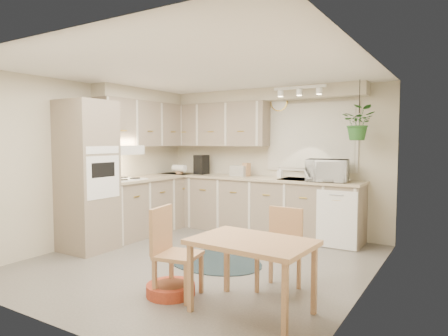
{
  "coord_description": "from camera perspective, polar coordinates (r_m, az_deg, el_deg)",
  "views": [
    {
      "loc": [
        2.87,
        -4.11,
        1.55
      ],
      "look_at": [
        0.01,
        0.55,
        1.17
      ],
      "focal_mm": 32.0,
      "sensor_mm": 36.0,
      "label": 1
    }
  ],
  "objects": [
    {
      "name": "soffit_back",
      "position": [
        6.83,
        4.75,
        10.27
      ],
      "size": [
        3.6,
        0.3,
        0.2
      ],
      "primitive_type": "cube",
      "color": "beige",
      "rests_on": "wall_back"
    },
    {
      "name": "dining_table",
      "position": [
        3.71,
        3.99,
        -15.19
      ],
      "size": [
        1.1,
        0.76,
        0.67
      ],
      "primitive_type": "cube",
      "rotation": [
        0.0,
        0.0,
        -0.05
      ],
      "color": "tan",
      "rests_on": "floor"
    },
    {
      "name": "range_hood",
      "position": [
        6.35,
        -14.46,
        2.5
      ],
      "size": [
        0.4,
        0.6,
        0.14
      ],
      "primitive_type": "cube",
      "color": "white",
      "rests_on": "upper_cab_left"
    },
    {
      "name": "upper_cab_back",
      "position": [
        7.17,
        -1.11,
        6.18
      ],
      "size": [
        2.0,
        0.35,
        0.75
      ],
      "primitive_type": "cube",
      "color": "gray",
      "rests_on": "wall_back"
    },
    {
      "name": "track_light_bar",
      "position": [
        6.11,
        10.72,
        11.24
      ],
      "size": [
        0.8,
        0.04,
        0.04
      ],
      "primitive_type": "cube",
      "color": "white",
      "rests_on": "ceiling"
    },
    {
      "name": "chair_left",
      "position": [
        4.05,
        -6.55,
        -11.89
      ],
      "size": [
        0.49,
        0.49,
        0.89
      ],
      "primitive_type": "cube",
      "rotation": [
        0.0,
        0.0,
        -1.38
      ],
      "color": "tan",
      "rests_on": "floor"
    },
    {
      "name": "soffit_left",
      "position": [
        7.0,
        -11.27,
        10.06
      ],
      "size": [
        0.3,
        2.0,
        0.2
      ],
      "primitive_type": "cube",
      "color": "beige",
      "rests_on": "wall_left"
    },
    {
      "name": "cooktop",
      "position": [
        6.36,
        -14.26,
        -1.6
      ],
      "size": [
        0.52,
        0.58,
        0.02
      ],
      "primitive_type": "cube",
      "color": "white",
      "rests_on": "counter_left"
    },
    {
      "name": "pet_bed",
      "position": [
        4.22,
        -7.62,
        -16.81
      ],
      "size": [
        0.65,
        0.65,
        0.11
      ],
      "primitive_type": "cylinder",
      "rotation": [
        0.0,
        0.0,
        0.43
      ],
      "color": "#B84124",
      "rests_on": "floor"
    },
    {
      "name": "microwave",
      "position": [
        6.09,
        14.53,
        0.01
      ],
      "size": [
        0.64,
        0.42,
        0.4
      ],
      "primitive_type": "imported",
      "rotation": [
        0.0,
        0.0,
        0.16
      ],
      "color": "white",
      "rests_on": "counter_back"
    },
    {
      "name": "knife_block",
      "position": [
        6.79,
        3.24,
        -0.23
      ],
      "size": [
        0.13,
        0.13,
        0.23
      ],
      "primitive_type": "cube",
      "rotation": [
        0.0,
        0.0,
        -0.26
      ],
      "color": "tan",
      "rests_on": "counter_back"
    },
    {
      "name": "wall_front",
      "position": [
        3.52,
        -23.29,
        -2.07
      ],
      "size": [
        4.0,
        0.04,
        2.4
      ],
      "primitive_type": "cube",
      "color": "beige",
      "rests_on": "floor"
    },
    {
      "name": "base_cab_back",
      "position": [
        6.75,
        4.08,
        -5.41
      ],
      "size": [
        3.6,
        0.6,
        0.9
      ],
      "primitive_type": "cube",
      "color": "gray",
      "rests_on": "floor"
    },
    {
      "name": "counter_left",
      "position": [
        6.78,
        -10.84,
        -1.42
      ],
      "size": [
        0.64,
        1.89,
        0.04
      ],
      "primitive_type": "cube",
      "color": "tan",
      "rests_on": "base_cab_left"
    },
    {
      "name": "counter_back",
      "position": [
        6.68,
        4.06,
        -1.44
      ],
      "size": [
        3.64,
        0.64,
        0.04
      ],
      "primitive_type": "cube",
      "color": "tan",
      "rests_on": "base_cab_back"
    },
    {
      "name": "coffee_maker",
      "position": [
        7.21,
        -3.24,
        0.5
      ],
      "size": [
        0.2,
        0.24,
        0.34
      ],
      "primitive_type": "cube",
      "rotation": [
        0.0,
        0.0,
        0.0
      ],
      "color": "black",
      "rests_on": "counter_back"
    },
    {
      "name": "upper_cab_left",
      "position": [
        6.94,
        -11.07,
        6.18
      ],
      "size": [
        0.35,
        2.0,
        0.75
      ],
      "primitive_type": "cube",
      "color": "gray",
      "rests_on": "wall_left"
    },
    {
      "name": "dishwasher_front",
      "position": [
        5.93,
        15.74,
        -7.12
      ],
      "size": [
        0.58,
        0.02,
        0.83
      ],
      "primitive_type": "cube",
      "color": "white",
      "rests_on": "base_cab_back"
    },
    {
      "name": "window_frame",
      "position": [
        6.56,
        12.28,
        4.33
      ],
      "size": [
        1.5,
        0.02,
        1.1
      ],
      "primitive_type": "cube",
      "color": "beige",
      "rests_on": "wall_back"
    },
    {
      "name": "wall_clock",
      "position": [
        6.78,
        7.88,
        9.27
      ],
      "size": [
        0.3,
        0.03,
        0.3
      ],
      "primitive_type": "cylinder",
      "rotation": [
        1.57,
        0.0,
        0.0
      ],
      "color": "#EABC52",
      "rests_on": "wall_back"
    },
    {
      "name": "oven_stack",
      "position": [
        5.9,
        -18.95,
        -1.1
      ],
      "size": [
        0.65,
        0.65,
        2.1
      ],
      "primitive_type": "cube",
      "color": "gray",
      "rests_on": "floor"
    },
    {
      "name": "base_cab_left",
      "position": [
        6.85,
        -10.85,
        -5.33
      ],
      "size": [
        0.6,
        1.85,
        0.9
      ],
      "primitive_type": "cube",
      "color": "gray",
      "rests_on": "floor"
    },
    {
      "name": "soap_bottle",
      "position": [
        6.64,
        7.99,
        -0.99
      ],
      "size": [
        0.09,
        0.17,
        0.08
      ],
      "primitive_type": "imported",
      "rotation": [
        0.0,
        0.0,
        -0.06
      ],
      "color": "white",
      "rests_on": "counter_back"
    },
    {
      "name": "wall_left",
      "position": [
        6.38,
        -18.24,
        0.63
      ],
      "size": [
        0.04,
        4.2,
        2.4
      ],
      "primitive_type": "cube",
      "color": "beige",
      "rests_on": "floor"
    },
    {
      "name": "sink",
      "position": [
        6.33,
        11.35,
        -1.99
      ],
      "size": [
        0.7,
        0.48,
        0.1
      ],
      "primitive_type": "cube",
      "color": "#ACB0B4",
      "rests_on": "counter_back"
    },
    {
      "name": "ceiling",
      "position": [
        5.08,
        -3.39,
        13.59
      ],
      "size": [
        4.2,
        4.2,
        0.0
      ],
      "primitive_type": "plane",
      "color": "white",
      "rests_on": "wall_back"
    },
    {
      "name": "wall_oven_face",
      "position": [
        5.66,
        -16.88,
        -1.26
      ],
      "size": [
        0.02,
        0.56,
        0.58
      ],
      "primitive_type": "cube",
      "color": "white",
      "rests_on": "oven_stack"
    },
    {
      "name": "wall_right",
      "position": [
        4.22,
        19.57,
        -1.02
      ],
      "size": [
        0.04,
        4.2,
        2.4
      ],
      "primitive_type": "cube",
      "color": "beige",
      "rests_on": "floor"
    },
    {
      "name": "toaster",
      "position": [
        6.83,
        2.18,
        -0.4
      ],
      "size": [
        0.31,
        0.2,
        0.18
      ],
      "primitive_type": "cube",
      "rotation": [
        0.0,
        0.0,
        -0.12
      ],
      "color": "#ACB0B4",
      "rests_on": "counter_back"
    },
    {
      "name": "floor",
      "position": [
        5.25,
        -3.28,
        -13.21
      ],
      "size": [
        4.2,
        4.2,
        0.0
      ],
      "primitive_type": "plane",
      "color": "slate",
      "rests_on": "ground"
    },
    {
      "name": "wall_back",
      "position": [
        6.85,
        6.76,
        1.03
      ],
      "size": [
        4.0,
        0.04,
        2.4
      ],
      "primitive_type": "cube",
      "color": "beige",
      "rests_on": "floor"
    },
    {
      "name": "braided_rug",
      "position": [
        5.23,
        -1.41,
        -13.21
      ],
      "size": [
        1.41,
        1.12,
        0.01
      ],
      "primitive_type": "ellipsoid",
      "rotation": [
        0.0,
        0.0,
        -0.11
      ],
      "color": "black",
      "rests_on": "floor"
    },
    {
      "name": "hanging_plant",
      "position": [
        5.97,
        18.71,
        5.6
      ],
      "size": [
        0.47,
        0.51,
        0.38
      ],
      "primitive_type": "imported",
      "rotation": [
        0.0,
        0.0,
        0.06
      ],
      "color": "#2C6528",
      "rests_on": "ceiling"
    },
    {
      "name": "window_blinds",
      "position": [
        6.55,
        12.26,
        4.33
      ],
      "size": [
        1.4,
        0.02,
        1.0
      ],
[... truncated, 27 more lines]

